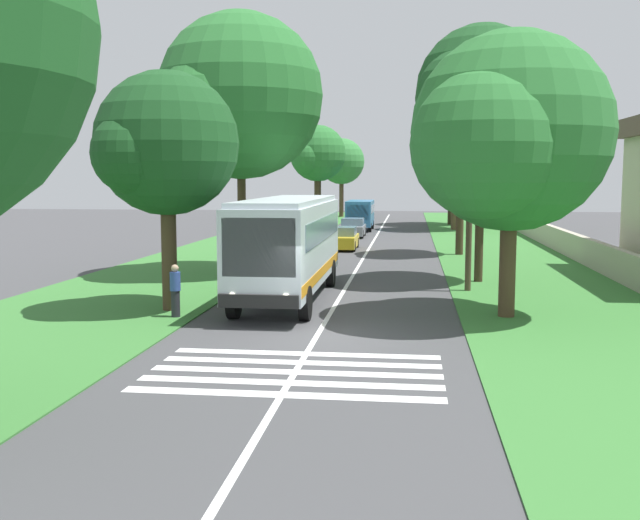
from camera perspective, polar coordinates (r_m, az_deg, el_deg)
name	(u,v)px	position (r m, az deg, el deg)	size (l,w,h in m)	color
ground	(315,338)	(20.81, -0.35, -6.05)	(160.00, 160.00, 0.00)	#424244
grass_verge_left	(190,268)	(37.05, -10.00, -0.63)	(120.00, 8.00, 0.04)	#387533
grass_verge_right	(530,273)	(35.88, 15.93, -1.01)	(120.00, 8.00, 0.04)	#387533
centre_line	(355,271)	(35.54, 2.75, -0.86)	(110.00, 0.16, 0.01)	silver
coach_bus	(289,242)	(27.07, -2.38, 1.42)	(11.16, 2.62, 3.73)	silver
zebra_crossing	(295,372)	(17.28, -1.93, -8.65)	(4.05, 6.80, 0.01)	silver
trailing_car_0	(343,239)	(46.22, 1.78, 1.64)	(4.30, 1.78, 1.43)	gold
trailing_car_1	(353,228)	(56.05, 2.55, 2.47)	(4.30, 1.78, 1.43)	gray
trailing_minibus_0	(360,212)	(63.05, 3.12, 3.70)	(6.00, 2.14, 2.53)	teal
roadside_tree_left_0	(317,155)	(61.83, -0.25, 8.08)	(5.64, 4.65, 8.77)	#3D2D1E
roadside_tree_left_1	(166,148)	(25.31, -11.82, 8.49)	(5.53, 4.77, 7.96)	#4C3826
roadside_tree_left_2	(239,101)	(34.78, -6.27, 12.12)	(8.79, 7.55, 11.90)	#4C3826
roadside_tree_left_4	(340,163)	(84.46, 1.59, 7.52)	(6.26, 5.19, 8.88)	#4C3826
roadside_tree_right_0	(478,96)	(32.30, 12.12, 12.31)	(6.83, 5.59, 10.81)	#3D2D1E
roadside_tree_right_1	(459,123)	(43.51, 10.69, 10.33)	(6.08, 4.90, 10.13)	#3D2D1E
roadside_tree_right_2	(505,137)	(24.05, 14.07, 9.20)	(7.49, 6.31, 9.02)	#4C3826
roadside_tree_right_3	(454,154)	(64.37, 10.29, 8.08)	(8.06, 7.04, 10.15)	brown
roadside_tree_right_4	(449,152)	(71.28, 9.93, 8.21)	(8.31, 7.31, 10.65)	#3D2D1E
utility_pole	(470,194)	(29.45, 11.49, 5.04)	(0.24, 1.40, 7.36)	#473828
roadside_wall	(582,249)	(41.32, 19.56, 0.80)	(70.00, 0.40, 1.37)	#B2A893
pedestrian	(175,290)	(24.04, -11.11, -2.29)	(0.34, 0.34, 1.69)	#26262D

